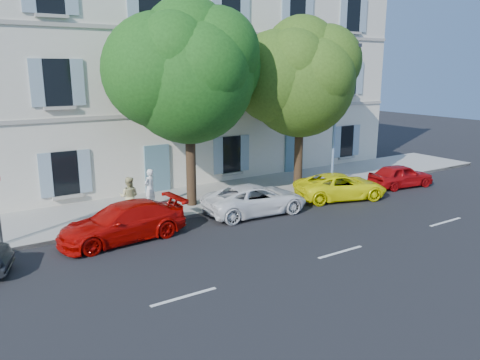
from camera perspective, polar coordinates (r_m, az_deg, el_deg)
ground at (r=19.55m, az=3.85°, el=-5.04°), size 90.00×90.00×0.00m
sidewalk at (r=23.09m, az=-2.76°, el=-1.93°), size 36.00×4.50×0.15m
kerb at (r=21.31m, az=0.18°, el=-3.22°), size 36.00×0.16×0.16m
building at (r=27.40m, az=-9.13°, el=12.88°), size 28.00×7.00×12.00m
car_red_coupe at (r=17.78m, az=-14.12°, el=-5.00°), size 4.86×2.26×1.37m
car_white_coupe at (r=20.38m, az=1.89°, el=-2.36°), size 4.80×2.53×1.29m
car_yellow_supercar at (r=23.21m, az=12.19°, el=-0.75°), size 4.87×3.27×1.24m
car_red_hatchback at (r=26.38m, az=19.00°, el=0.51°), size 3.81×1.97×1.24m
tree_left at (r=20.58m, az=-6.27°, el=12.22°), size 5.64×5.64×8.74m
tree_right at (r=23.96m, az=7.39°, el=11.58°), size 5.37×5.37×8.27m
street_lamp at (r=24.47m, az=11.77°, el=8.68°), size 0.24×1.55×7.29m
pedestrian_a at (r=21.21m, az=-10.94°, el=-0.95°), size 0.74×0.66×1.72m
pedestrian_b at (r=20.05m, az=-13.35°, el=-1.98°), size 1.03×0.98×1.67m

